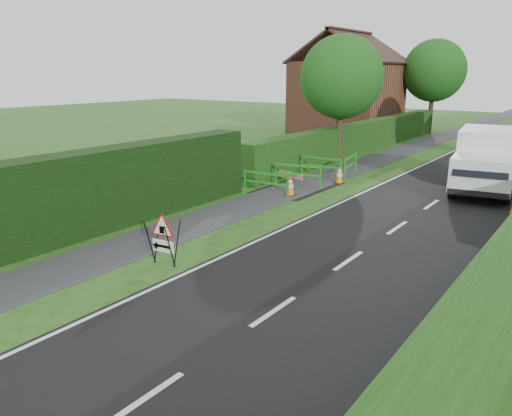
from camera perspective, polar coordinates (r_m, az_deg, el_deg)
The scene contains 17 objects.
ground at distance 11.28m, azimuth -11.69°, elevation -10.07°, with size 120.00×120.00×0.00m, color #1C4D16.
footpath at distance 43.37m, azimuth 21.56°, elevation 7.97°, with size 2.00×90.00×0.02m, color #2D2D30.
hedge_west_near at distance 15.12m, azimuth -24.73°, elevation -4.54°, with size 1.10×18.00×2.50m, color black.
hedge_west_far at distance 31.79m, azimuth 11.98°, elevation 6.37°, with size 1.00×24.00×1.80m, color #14380F.
house_west at distance 40.83m, azimuth 10.37°, elevation 12.46°, with size 7.50×7.40×7.88m.
tree_nw at distance 27.63m, azimuth 9.78°, elevation 14.52°, with size 4.40×4.40×6.70m.
tree_fw at distance 42.57m, azimuth 19.71°, elevation 14.55°, with size 4.80×4.80×7.24m.
triangle_sign at distance 12.75m, azimuth -10.76°, elevation -3.06°, with size 0.89×0.89×1.17m.
works_van at distance 22.44m, azimuth 24.74°, elevation 5.08°, with size 2.92×5.72×2.49m.
traffic_cone_3 at distance 19.87m, azimuth 3.95°, elevation 2.56°, with size 0.38×0.38×0.79m.
traffic_cone_4 at distance 22.29m, azimuth 9.52°, elevation 3.78°, with size 0.38×0.38×0.79m.
ped_barrier_0 at distance 19.59m, azimuth 1.11°, elevation 3.12°, with size 2.07×0.44×1.00m.
ped_barrier_1 at distance 21.30m, azimuth 4.81°, elevation 4.06°, with size 2.09×0.75×1.00m.
ped_barrier_2 at distance 23.32m, azimuth 7.44°, elevation 4.97°, with size 2.06×0.36×1.00m.
ped_barrier_3 at distance 23.90m, azimuth 10.78°, elevation 5.08°, with size 0.72×2.09×1.00m.
redwhite_plank at distance 21.76m, azimuth 3.94°, elevation 2.62°, with size 1.50×0.04×0.25m, color red.
hatchback_car at distance 32.85m, azimuth 26.66°, elevation 6.41°, with size 1.41×3.50×1.19m, color white.
Camera 1 is at (7.65, -6.77, 4.78)m, focal length 35.00 mm.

